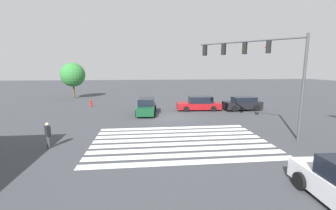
# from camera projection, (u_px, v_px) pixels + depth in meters

# --- Properties ---
(ground_plane) EXTENTS (137.75, 137.75, 0.00)m
(ground_plane) POSITION_uv_depth(u_px,v_px,m) (168.00, 117.00, 21.79)
(ground_plane) COLOR #3D3F44
(crosswalk_markings) EXTENTS (11.30, 7.25, 0.01)m
(crosswalk_markings) POSITION_uv_depth(u_px,v_px,m) (180.00, 141.00, 14.67)
(crosswalk_markings) COLOR silver
(crosswalk_markings) RESTS_ON ground_plane
(traffic_signal_mast) EXTENTS (5.50, 5.50, 6.88)m
(traffic_signal_mast) POSITION_uv_depth(u_px,v_px,m) (259.00, 61.00, 15.83)
(traffic_signal_mast) COLOR #47474C
(traffic_signal_mast) RESTS_ON ground_plane
(car_0) EXTENTS (4.34, 2.19, 1.51)m
(car_0) POSITION_uv_depth(u_px,v_px,m) (243.00, 104.00, 25.37)
(car_0) COLOR black
(car_0) RESTS_ON ground_plane
(car_1) EXTENTS (4.96, 2.33, 1.56)m
(car_1) POSITION_uv_depth(u_px,v_px,m) (199.00, 104.00, 25.40)
(car_1) COLOR maroon
(car_1) RESTS_ON ground_plane
(car_4) EXTENTS (2.24, 4.73, 1.65)m
(car_4) POSITION_uv_depth(u_px,v_px,m) (146.00, 106.00, 23.24)
(car_4) COLOR #144728
(car_4) RESTS_ON ground_plane
(pedestrian) EXTENTS (0.41, 0.41, 1.56)m
(pedestrian) POSITION_uv_depth(u_px,v_px,m) (48.00, 134.00, 13.34)
(pedestrian) COLOR #38383D
(pedestrian) RESTS_ON ground_plane
(tree_corner_b) EXTENTS (3.70, 3.70, 5.53)m
(tree_corner_b) POSITION_uv_depth(u_px,v_px,m) (73.00, 75.00, 34.79)
(tree_corner_b) COLOR brown
(tree_corner_b) RESTS_ON ground_plane
(fire_hydrant) EXTENTS (0.22, 0.22, 0.86)m
(fire_hydrant) POSITION_uv_depth(u_px,v_px,m) (91.00, 103.00, 27.60)
(fire_hydrant) COLOR red
(fire_hydrant) RESTS_ON ground_plane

